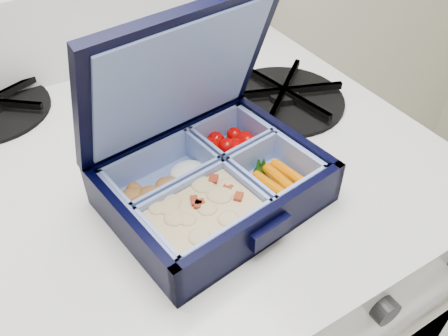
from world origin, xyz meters
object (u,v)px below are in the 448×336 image
stove (200,321)px  fork (185,135)px  bento_box (214,184)px  burner_grate (283,94)px

stove → fork: (0.01, 0.02, 0.47)m
bento_box → burner_grate: (0.20, 0.13, -0.01)m
stove → burner_grate: bearing=5.2°
burner_grate → fork: (-0.17, 0.00, -0.01)m
fork → stove: bearing=-72.3°
fork → burner_grate: bearing=33.1°
stove → fork: 0.47m
burner_grate → fork: burner_grate is taller
stove → fork: fork is taller
bento_box → fork: 0.13m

